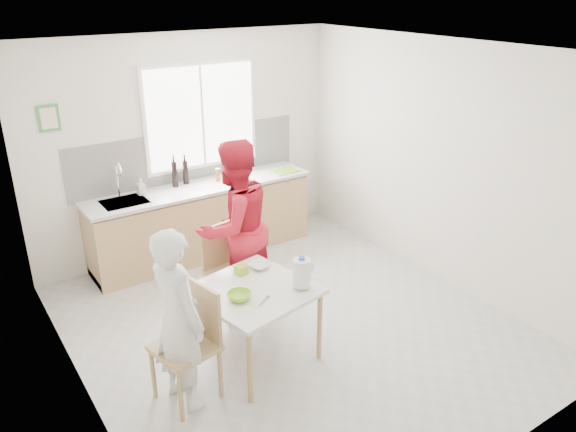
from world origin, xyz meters
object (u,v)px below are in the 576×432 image
object	(u,v)px
wine_bottle_b	(185,172)
milk_jug	(302,272)
person_white	(178,319)
bowl_green	(239,296)
chair_left	(192,338)
dining_table	(254,296)
chair_far	(226,266)
bowl_white	(260,266)
person_red	(235,227)
wine_bottle_a	(175,174)

from	to	relation	value
wine_bottle_b	milk_jug	bearing A→B (deg)	-92.01
person_white	bowl_green	xyz separation A→B (m)	(0.59, 0.06, -0.02)
chair_left	wine_bottle_b	world-z (taller)	wine_bottle_b
dining_table	chair_left	size ratio (longest dim) A/B	1.11
chair_left	wine_bottle_b	xyz separation A→B (m)	(1.12, 2.50, 0.52)
chair_far	wine_bottle_b	xyz separation A→B (m)	(0.27, 1.50, 0.55)
bowl_green	chair_far	bearing A→B (deg)	68.39
person_white	bowl_white	world-z (taller)	person_white
dining_table	person_red	distance (m)	0.98
person_white	milk_jug	size ratio (longest dim) A/B	5.57
person_white	bowl_green	bearing A→B (deg)	-94.85
dining_table	milk_jug	bearing A→B (deg)	-30.24
bowl_white	wine_bottle_b	distance (m)	2.11
person_red	wine_bottle_a	bearing A→B (deg)	-100.24
chair_far	wine_bottle_b	bearing A→B (deg)	69.19
bowl_white	wine_bottle_b	world-z (taller)	wine_bottle_b
chair_left	person_red	bearing A→B (deg)	125.41
person_white	milk_jug	world-z (taller)	person_white
dining_table	chair_far	world-z (taller)	chair_far
dining_table	person_red	size ratio (longest dim) A/B	0.61
person_white	wine_bottle_a	xyz separation A→B (m)	(1.08, 2.50, 0.30)
bowl_white	milk_jug	world-z (taller)	milk_jug
bowl_white	wine_bottle_a	bearing A→B (deg)	88.34
wine_bottle_b	person_red	bearing A→B (deg)	-95.52
chair_far	person_white	world-z (taller)	person_white
person_white	wine_bottle_a	distance (m)	2.74
dining_table	milk_jug	xyz separation A→B (m)	(0.37, -0.22, 0.23)
bowl_green	bowl_white	size ratio (longest dim) A/B	1.07
chair_left	wine_bottle_a	world-z (taller)	wine_bottle_a
chair_left	person_white	bearing A→B (deg)	-90.00
bowl_green	milk_jug	bearing A→B (deg)	-13.11
chair_far	wine_bottle_a	xyz separation A→B (m)	(0.12, 1.48, 0.56)
person_red	milk_jug	xyz separation A→B (m)	(0.05, -1.11, -0.03)
person_red	chair_left	bearing A→B (deg)	35.41
chair_far	person_red	distance (m)	0.41
dining_table	wine_bottle_a	distance (m)	2.41
dining_table	bowl_white	xyz separation A→B (m)	(0.25, 0.30, 0.10)
dining_table	bowl_white	size ratio (longest dim) A/B	5.74
bowl_green	wine_bottle_b	xyz separation A→B (m)	(0.65, 2.46, 0.31)
bowl_white	person_white	bearing A→B (deg)	-156.43
bowl_green	bowl_white	world-z (taller)	bowl_green
bowl_white	wine_bottle_a	distance (m)	2.07
bowl_green	person_white	bearing A→B (deg)	-174.19
bowl_white	wine_bottle_b	bearing A→B (deg)	84.14
person_white	bowl_white	bearing A→B (deg)	-77.08
bowl_green	wine_bottle_a	world-z (taller)	wine_bottle_a
chair_far	person_red	xyz separation A→B (m)	(0.13, 0.02, 0.39)
milk_jug	chair_left	bearing A→B (deg)	164.30
chair_left	chair_far	distance (m)	1.31
chair_far	person_red	world-z (taller)	person_red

